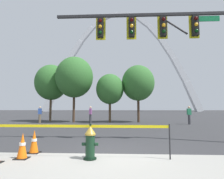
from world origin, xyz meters
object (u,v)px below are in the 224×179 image
at_px(traffic_cone_by_hydrant, 22,146).
at_px(traffic_cone_curb_edge, 34,142).
at_px(fire_hydrant, 90,142).
at_px(monument_arch, 121,65).
at_px(pedestrian_walking_right, 90,115).
at_px(traffic_signal_gantry, 173,40).
at_px(pedestrian_standing_center, 189,115).
at_px(pedestrian_walking_left, 40,114).

xyz_separation_m(traffic_cone_by_hydrant, traffic_cone_curb_edge, (0.02, 0.70, 0.00)).
height_order(fire_hydrant, monument_arch, monument_arch).
relative_size(monument_arch, pedestrian_walking_right, 38.93).
distance_m(traffic_signal_gantry, pedestrian_standing_center, 10.47).
bearing_deg(monument_arch, pedestrian_walking_left, -97.48).
bearing_deg(pedestrian_walking_left, monument_arch, 82.52).
xyz_separation_m(traffic_cone_by_hydrant, monument_arch, (2.39, 70.12, 17.91)).
height_order(traffic_cone_by_hydrant, pedestrian_walking_right, pedestrian_walking_right).
bearing_deg(monument_arch, traffic_cone_curb_edge, -91.95).
xyz_separation_m(traffic_cone_curb_edge, traffic_signal_gantry, (5.07, 2.26, 4.05)).
bearing_deg(fire_hydrant, pedestrian_walking_left, 118.43).
bearing_deg(traffic_cone_by_hydrant, monument_arch, 88.05).
bearing_deg(fire_hydrant, traffic_signal_gantry, 42.73).
height_order(traffic_signal_gantry, pedestrian_walking_left, traffic_signal_gantry).
xyz_separation_m(traffic_cone_curb_edge, pedestrian_walking_right, (-0.15, 12.05, 0.46)).
bearing_deg(pedestrian_walking_right, monument_arch, 87.48).
height_order(fire_hydrant, traffic_cone_by_hydrant, fire_hydrant).
bearing_deg(traffic_signal_gantry, monument_arch, 92.30).
bearing_deg(traffic_signal_gantry, fire_hydrant, -137.27).
bearing_deg(pedestrian_standing_center, traffic_cone_curb_edge, -127.41).
distance_m(fire_hydrant, monument_arch, 72.31).
relative_size(monument_arch, pedestrian_walking_left, 38.93).
bearing_deg(pedestrian_walking_right, pedestrian_standing_center, -4.24).
bearing_deg(pedestrian_standing_center, monument_arch, 96.24).
bearing_deg(traffic_cone_by_hydrant, traffic_cone_curb_edge, 88.38).
relative_size(traffic_cone_curb_edge, pedestrian_standing_center, 0.46).
xyz_separation_m(traffic_signal_gantry, pedestrian_walking_right, (-5.22, 9.79, -3.59)).
xyz_separation_m(traffic_cone_curb_edge, monument_arch, (2.37, 69.42, 17.91)).
xyz_separation_m(fire_hydrant, traffic_cone_curb_edge, (-1.91, 0.66, -0.11)).
height_order(pedestrian_standing_center, pedestrian_walking_right, same).
bearing_deg(monument_arch, traffic_signal_gantry, -87.70).
xyz_separation_m(fire_hydrant, traffic_cone_by_hydrant, (-1.93, -0.04, -0.11)).
bearing_deg(traffic_signal_gantry, traffic_cone_by_hydrant, -149.87).
relative_size(pedestrian_standing_center, pedestrian_walking_right, 1.00).
bearing_deg(fire_hydrant, pedestrian_standing_center, 60.57).
height_order(monument_arch, pedestrian_walking_left, monument_arch).
relative_size(traffic_signal_gantry, pedestrian_standing_center, 4.92).
xyz_separation_m(traffic_cone_by_hydrant, pedestrian_standing_center, (8.73, 12.09, 0.46)).
relative_size(fire_hydrant, traffic_cone_by_hydrant, 1.36).
distance_m(monument_arch, pedestrian_standing_center, 60.93).
height_order(traffic_cone_curb_edge, pedestrian_walking_right, pedestrian_walking_right).
bearing_deg(pedestrian_walking_left, fire_hydrant, -61.57).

